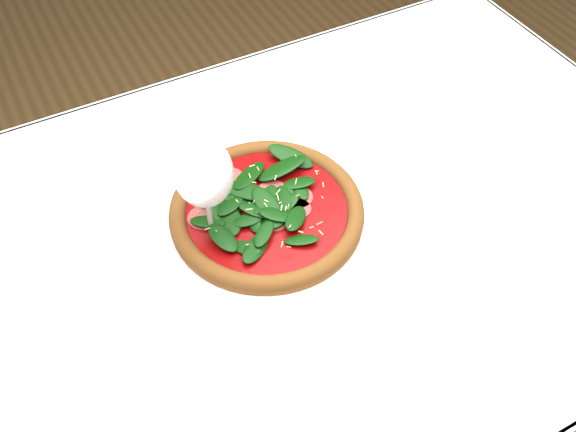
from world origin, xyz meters
TOP-DOWN VIEW (x-y plane):
  - ground at (0.00, 0.00)m, footprint 6.00×6.00m
  - dining_table at (0.00, 0.00)m, footprint 1.21×0.81m
  - plate at (-0.06, 0.03)m, footprint 0.32×0.32m
  - pizza at (-0.06, 0.03)m, footprint 0.36×0.36m
  - wine_glass at (-0.14, 0.03)m, footprint 0.08×0.08m
  - saucer_far at (0.51, 0.21)m, footprint 0.12×0.12m

SIDE VIEW (x-z plane):
  - ground at x=0.00m, z-range 0.00..0.00m
  - dining_table at x=0.00m, z-range 0.27..1.02m
  - saucer_far at x=0.51m, z-range 0.75..0.76m
  - plate at x=-0.06m, z-range 0.75..0.76m
  - pizza at x=-0.06m, z-range 0.76..0.79m
  - wine_glass at x=-0.14m, z-range 0.79..0.97m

